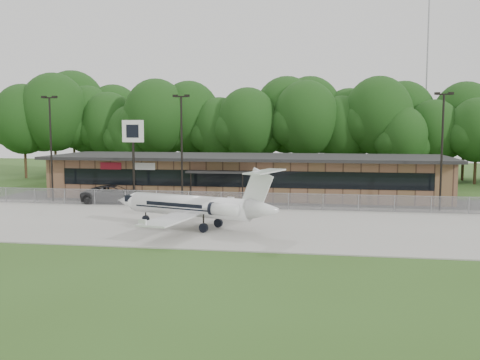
% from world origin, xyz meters
% --- Properties ---
extents(ground, '(160.00, 160.00, 0.00)m').
position_xyz_m(ground, '(0.00, 0.00, 0.00)').
color(ground, '#314D1B').
rests_on(ground, ground).
extents(apron, '(64.00, 18.00, 0.08)m').
position_xyz_m(apron, '(0.00, 8.00, 0.04)').
color(apron, '#9E9B93').
rests_on(apron, ground).
extents(parking_lot, '(50.00, 9.00, 0.06)m').
position_xyz_m(parking_lot, '(0.00, 19.50, 0.03)').
color(parking_lot, '#383835').
rests_on(parking_lot, ground).
extents(terminal, '(41.00, 11.65, 4.30)m').
position_xyz_m(terminal, '(-0.00, 23.94, 2.18)').
color(terminal, brown).
rests_on(terminal, ground).
extents(fence, '(46.00, 0.04, 1.52)m').
position_xyz_m(fence, '(0.00, 15.00, 0.78)').
color(fence, gray).
rests_on(fence, ground).
extents(treeline, '(72.00, 12.00, 15.00)m').
position_xyz_m(treeline, '(0.00, 42.00, 7.50)').
color(treeline, '#153510').
rests_on(treeline, ground).
extents(radio_mast, '(0.20, 0.20, 25.00)m').
position_xyz_m(radio_mast, '(22.00, 48.00, 12.50)').
color(radio_mast, gray).
rests_on(radio_mast, ground).
extents(light_pole_left, '(1.55, 0.30, 10.23)m').
position_xyz_m(light_pole_left, '(-18.00, 16.50, 5.98)').
color(light_pole_left, black).
rests_on(light_pole_left, ground).
extents(light_pole_mid, '(1.55, 0.30, 10.23)m').
position_xyz_m(light_pole_mid, '(-5.00, 16.50, 5.98)').
color(light_pole_mid, black).
rests_on(light_pole_mid, ground).
extents(light_pole_right, '(1.55, 0.30, 10.23)m').
position_xyz_m(light_pole_right, '(18.00, 16.50, 5.98)').
color(light_pole_right, black).
rests_on(light_pole_right, ground).
extents(business_jet, '(13.35, 11.97, 4.54)m').
position_xyz_m(business_jet, '(-0.87, 5.22, 1.62)').
color(business_jet, white).
rests_on(business_jet, ground).
extents(suv, '(6.59, 3.90, 1.72)m').
position_xyz_m(suv, '(-11.76, 16.69, 0.86)').
color(suv, '#2D2D2F').
rests_on(suv, ground).
extents(pole_sign, '(2.08, 0.31, 7.92)m').
position_xyz_m(pole_sign, '(-9.81, 16.80, 6.06)').
color(pole_sign, black).
rests_on(pole_sign, ground).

